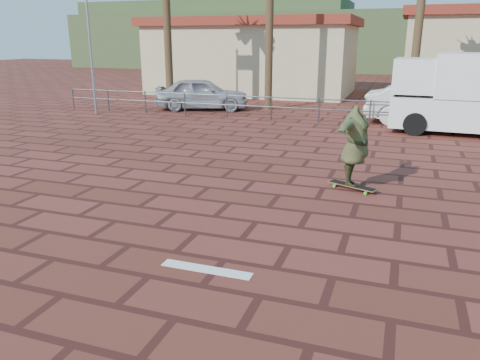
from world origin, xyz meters
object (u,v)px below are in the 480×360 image
object	(u,v)px
campervan	(475,92)
longboard	(352,186)
car_silver	(202,94)
skateboarder	(355,146)
car_white	(432,104)

from	to	relation	value
campervan	longboard	bearing A→B (deg)	-109.52
campervan	car_silver	world-z (taller)	campervan
campervan	skateboarder	bearing A→B (deg)	-109.52
longboard	skateboarder	size ratio (longest dim) A/B	0.52
car_silver	car_white	size ratio (longest dim) A/B	0.88
skateboarder	campervan	size ratio (longest dim) A/B	0.40
longboard	skateboarder	world-z (taller)	skateboarder
longboard	campervan	xyz separation A→B (m)	(3.24, 8.09, 1.38)
skateboarder	campervan	bearing A→B (deg)	-15.10
car_silver	car_white	bearing A→B (deg)	-112.91
campervan	car_white	distance (m)	2.07
longboard	car_silver	xyz separation A→B (m)	(-8.30, 10.48, 0.66)
car_silver	car_white	xyz separation A→B (m)	(10.27, -0.88, 0.08)
longboard	car_white	size ratio (longest dim) A/B	0.23
skateboarder	longboard	bearing A→B (deg)	-26.96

